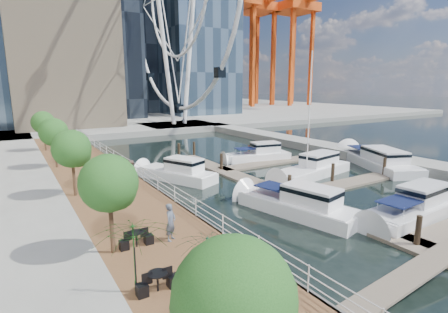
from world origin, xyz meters
name	(u,v)px	position (x,y,z in m)	size (l,w,h in m)	color
ground	(348,246)	(0.00, 0.00, 0.00)	(520.00, 520.00, 0.00)	black
boardwalk	(108,193)	(-9.00, 15.00, 0.50)	(6.00, 60.00, 1.00)	brown
seawall	(146,187)	(-6.00, 15.00, 0.50)	(0.25, 60.00, 1.00)	#595954
land_far	(65,113)	(0.00, 102.00, 0.50)	(200.00, 114.00, 1.00)	gray
breakwater	(324,148)	(20.00, 20.00, 0.50)	(4.00, 60.00, 1.00)	gray
pier	(179,126)	(14.00, 52.00, 0.50)	(14.00, 12.00, 1.00)	gray
railing	(144,175)	(-6.10, 15.00, 1.52)	(0.10, 60.00, 1.05)	white
floating_docks	(316,177)	(7.97, 9.98, 0.49)	(16.00, 34.00, 2.60)	#6D6051
port_cranes	(261,54)	(67.67, 95.67, 20.00)	(40.00, 52.00, 38.00)	#D84C14
street_trees	(71,149)	(-11.40, 14.00, 4.29)	(2.60, 42.60, 4.60)	#3F2B1C
cafe_tables	(192,307)	(-10.40, -2.00, 1.37)	(2.50, 13.70, 0.74)	black
yacht_foreground	(413,218)	(6.93, 0.44, 0.00)	(2.55, 9.53, 2.15)	silver
pedestrian_near	(171,222)	(-8.62, 3.81, 1.94)	(0.69, 0.45, 1.88)	#4C5465
pedestrian_mid	(131,173)	(-7.33, 14.21, 1.98)	(0.95, 0.74, 1.96)	#806259
pedestrian_far	(63,144)	(-9.68, 32.99, 1.75)	(0.88, 0.37, 1.51)	#373F44
moored_yachts	(319,179)	(9.05, 10.60, 0.00)	(27.57, 29.49, 11.50)	white
cafe_seating	(195,287)	(-10.42, -2.31, 2.27)	(5.16, 10.47, 2.76)	#103B22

